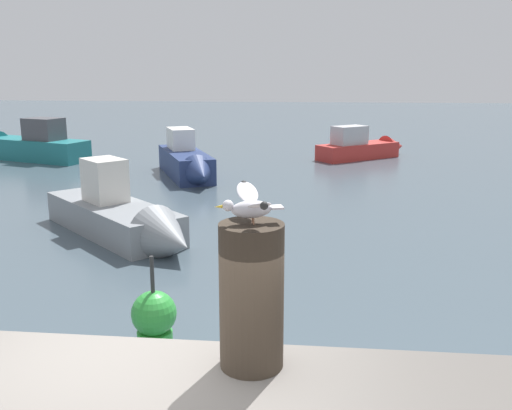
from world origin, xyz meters
TOP-DOWN VIEW (x-y plane):
  - mooring_post at (0.75, -0.28)m, footprint 0.38×0.38m
  - seagull at (0.74, -0.28)m, footprint 0.39×0.60m
  - boat_grey at (-2.84, 7.92)m, footprint 4.46×4.35m
  - boat_navy at (-3.10, 14.97)m, footprint 2.97×4.86m
  - boat_teal at (-10.34, 18.21)m, footprint 5.53×2.96m
  - boat_red at (3.11, 19.98)m, footprint 4.00×3.46m
  - channel_buoy at (-0.83, 3.00)m, footprint 0.56×0.56m

SIDE VIEW (x-z plane):
  - boat_grey at x=-2.84m, z-range -0.49..1.35m
  - boat_red at x=3.11m, z-range -0.31..1.18m
  - channel_buoy at x=-0.83m, z-range -0.19..1.14m
  - boat_navy at x=-3.10m, z-range -0.28..1.31m
  - boat_teal at x=-10.34m, z-range -0.36..1.45m
  - mooring_post at x=0.75m, z-range 1.79..2.66m
  - seagull at x=0.74m, z-range 2.68..2.87m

